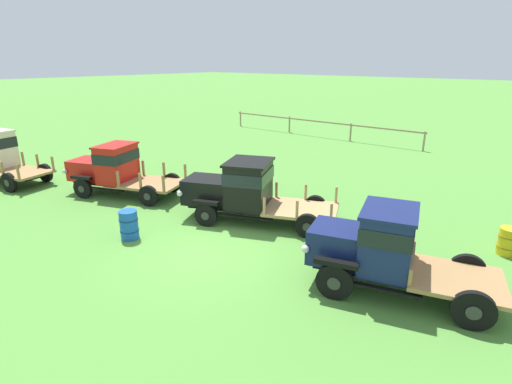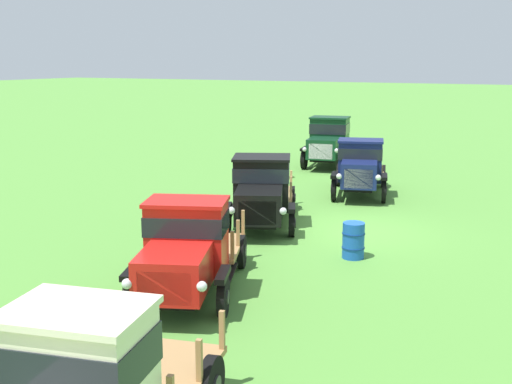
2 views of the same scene
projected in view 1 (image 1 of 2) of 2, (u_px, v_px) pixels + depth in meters
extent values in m
plane|color=#518E38|center=(205.00, 250.00, 12.00)|extent=(240.00, 240.00, 0.00)
cylinder|color=#997F60|center=(424.00, 141.00, 24.69)|extent=(0.12, 0.12, 1.23)
cylinder|color=#997F60|center=(351.00, 132.00, 27.75)|extent=(0.12, 0.12, 1.23)
cylinder|color=#997F60|center=(289.00, 124.00, 31.06)|extent=(0.12, 0.12, 1.23)
cylinder|color=#997F60|center=(241.00, 119.00, 33.99)|extent=(0.12, 0.12, 1.23)
cube|color=#997F60|center=(318.00, 121.00, 29.19)|extent=(15.50, 0.08, 0.10)
cylinder|color=black|center=(3.00, 165.00, 19.91)|extent=(0.88, 0.35, 0.86)
cylinder|color=#2D2D2D|center=(5.00, 165.00, 19.99)|extent=(0.30, 0.09, 0.30)
cylinder|color=black|center=(9.00, 183.00, 17.10)|extent=(0.88, 0.35, 0.86)
cylinder|color=#2D2D2D|center=(7.00, 183.00, 17.01)|extent=(0.30, 0.09, 0.30)
cylinder|color=black|center=(45.00, 173.00, 18.56)|extent=(0.88, 0.35, 0.86)
cylinder|color=#2D2D2D|center=(47.00, 172.00, 18.64)|extent=(0.30, 0.09, 0.30)
cube|color=black|center=(4.00, 171.00, 18.51)|extent=(4.66, 1.93, 0.12)
cube|color=black|center=(1.00, 156.00, 19.76)|extent=(1.01, 0.41, 0.12)
cube|color=black|center=(18.00, 167.00, 19.36)|extent=(1.54, 0.47, 0.05)
cube|color=#9E7547|center=(22.00, 172.00, 17.92)|extent=(2.65, 2.20, 0.10)
cube|color=#9E7547|center=(23.00, 158.00, 18.95)|extent=(0.10, 0.10, 0.62)
cube|color=#9E7547|center=(2.00, 169.00, 17.11)|extent=(0.10, 0.10, 0.62)
cube|color=#9E7547|center=(37.00, 161.00, 18.50)|extent=(0.10, 0.10, 0.62)
cube|color=#9E7547|center=(18.00, 172.00, 16.66)|extent=(0.10, 0.10, 0.62)
cube|color=#9E7547|center=(53.00, 163.00, 18.05)|extent=(0.10, 0.10, 0.62)
cylinder|color=black|center=(83.00, 188.00, 16.38)|extent=(0.83, 0.45, 0.82)
cylinder|color=#2D2D2D|center=(81.00, 189.00, 16.30)|extent=(0.28, 0.13, 0.29)
cylinder|color=black|center=(112.00, 176.00, 18.07)|extent=(0.83, 0.45, 0.82)
cylinder|color=#2D2D2D|center=(113.00, 176.00, 18.15)|extent=(0.28, 0.13, 0.29)
cylinder|color=black|center=(148.00, 196.00, 15.48)|extent=(0.83, 0.45, 0.82)
cylinder|color=#2D2D2D|center=(147.00, 197.00, 15.39)|extent=(0.28, 0.13, 0.29)
cylinder|color=black|center=(172.00, 183.00, 17.16)|extent=(0.83, 0.45, 0.82)
cylinder|color=#2D2D2D|center=(173.00, 182.00, 17.25)|extent=(0.28, 0.13, 0.29)
cube|color=black|center=(126.00, 183.00, 16.78)|extent=(4.59, 2.61, 0.12)
cube|color=red|center=(92.00, 169.00, 17.12)|extent=(1.97, 1.80, 0.84)
cube|color=silver|center=(77.00, 169.00, 17.36)|extent=(0.43, 0.98, 0.63)
sphere|color=silver|center=(65.00, 171.00, 16.71)|extent=(0.20, 0.20, 0.20)
sphere|color=silver|center=(88.00, 163.00, 17.97)|extent=(0.20, 0.20, 0.20)
cube|color=black|center=(81.00, 178.00, 16.24)|extent=(0.96, 0.53, 0.12)
cube|color=black|center=(110.00, 166.00, 17.92)|extent=(0.96, 0.53, 0.12)
cube|color=red|center=(117.00, 164.00, 16.62)|extent=(1.59, 1.92, 1.50)
cube|color=black|center=(116.00, 156.00, 16.52)|extent=(1.64, 1.97, 0.42)
cube|color=red|center=(115.00, 145.00, 16.37)|extent=(1.72, 2.02, 0.08)
cube|color=black|center=(108.00, 190.00, 16.03)|extent=(1.44, 0.67, 0.05)
cube|color=black|center=(134.00, 177.00, 17.68)|extent=(1.44, 0.67, 0.05)
cube|color=#9E7547|center=(153.00, 184.00, 16.36)|extent=(2.78, 2.56, 0.10)
cube|color=#9E7547|center=(118.00, 179.00, 15.74)|extent=(0.10, 0.10, 0.64)
cube|color=#9E7547|center=(143.00, 168.00, 17.34)|extent=(0.10, 0.10, 0.64)
cube|color=#9E7547|center=(140.00, 181.00, 15.44)|extent=(0.10, 0.10, 0.64)
cube|color=#9E7547|center=(164.00, 170.00, 17.04)|extent=(0.10, 0.10, 0.64)
cube|color=#9E7547|center=(163.00, 183.00, 15.15)|extent=(0.10, 0.10, 0.64)
cube|color=#9E7547|center=(185.00, 172.00, 16.74)|extent=(0.10, 0.10, 0.64)
cylinder|color=black|center=(206.00, 215.00, 13.63)|extent=(0.80, 0.48, 0.80)
cylinder|color=#2D2D2D|center=(205.00, 216.00, 13.54)|extent=(0.27, 0.14, 0.28)
cylinder|color=black|center=(225.00, 198.00, 15.34)|extent=(0.80, 0.48, 0.80)
cylinder|color=#2D2D2D|center=(226.00, 197.00, 15.43)|extent=(0.27, 0.14, 0.28)
cylinder|color=black|center=(307.00, 226.00, 12.74)|extent=(0.80, 0.48, 0.80)
cylinder|color=#2D2D2D|center=(307.00, 227.00, 12.64)|extent=(0.27, 0.14, 0.28)
cylinder|color=black|center=(315.00, 206.00, 14.44)|extent=(0.80, 0.48, 0.80)
cylinder|color=#2D2D2D|center=(316.00, 205.00, 14.54)|extent=(0.27, 0.14, 0.28)
cube|color=black|center=(259.00, 208.00, 14.04)|extent=(4.97, 2.94, 0.12)
cube|color=black|center=(209.00, 190.00, 14.36)|extent=(2.06, 1.87, 0.88)
cube|color=silver|center=(189.00, 189.00, 14.58)|extent=(0.47, 0.97, 0.66)
sphere|color=silver|center=(180.00, 193.00, 13.93)|extent=(0.20, 0.20, 0.20)
sphere|color=silver|center=(196.00, 182.00, 15.21)|extent=(0.20, 0.20, 0.20)
cube|color=black|center=(206.00, 203.00, 13.49)|extent=(0.92, 0.55, 0.12)
cube|color=black|center=(225.00, 186.00, 15.20)|extent=(0.92, 0.55, 0.12)
cube|color=black|center=(249.00, 185.00, 13.87)|extent=(1.88, 2.04, 1.54)
cube|color=black|center=(249.00, 175.00, 13.76)|extent=(1.95, 2.10, 0.43)
cube|color=black|center=(249.00, 162.00, 13.62)|extent=(2.03, 2.17, 0.08)
cube|color=black|center=(245.00, 217.00, 13.27)|extent=(1.77, 0.88, 0.05)
cube|color=black|center=(259.00, 200.00, 14.95)|extent=(1.77, 0.88, 0.05)
cube|color=tan|center=(301.00, 209.00, 13.62)|extent=(2.95, 2.68, 0.10)
cube|color=tan|center=(264.00, 206.00, 12.98)|extent=(0.11, 0.11, 0.57)
cube|color=tan|center=(276.00, 189.00, 14.61)|extent=(0.11, 0.11, 0.57)
cube|color=tan|center=(297.00, 209.00, 12.70)|extent=(0.11, 0.11, 0.57)
cube|color=tan|center=(306.00, 192.00, 14.33)|extent=(0.11, 0.11, 0.57)
cube|color=tan|center=(331.00, 212.00, 12.43)|extent=(0.11, 0.11, 0.57)
cube|color=tan|center=(336.00, 195.00, 14.05)|extent=(0.11, 0.11, 0.57)
cylinder|color=black|center=(335.00, 282.00, 9.44)|extent=(0.91, 0.40, 0.90)
cylinder|color=#2D2D2D|center=(334.00, 284.00, 9.37)|extent=(0.31, 0.12, 0.32)
cylinder|color=black|center=(349.00, 250.00, 11.00)|extent=(0.91, 0.40, 0.90)
cylinder|color=#2D2D2D|center=(349.00, 249.00, 11.08)|extent=(0.31, 0.12, 0.32)
cylinder|color=black|center=(473.00, 311.00, 8.36)|extent=(0.91, 0.40, 0.90)
cylinder|color=#2D2D2D|center=(474.00, 313.00, 8.29)|extent=(0.31, 0.12, 0.32)
cylinder|color=black|center=(467.00, 271.00, 9.92)|extent=(0.91, 0.40, 0.90)
cylinder|color=#2D2D2D|center=(467.00, 270.00, 10.00)|extent=(0.31, 0.12, 0.32)
cube|color=black|center=(400.00, 273.00, 9.68)|extent=(4.23, 2.11, 0.12)
cube|color=#141E51|center=(336.00, 243.00, 10.11)|extent=(1.57, 1.56, 0.89)
cube|color=silver|center=(313.00, 241.00, 10.35)|extent=(0.34, 0.96, 0.67)
sphere|color=silver|center=(305.00, 249.00, 9.74)|extent=(0.20, 0.20, 0.20)
sphere|color=silver|center=(319.00, 229.00, 10.91)|extent=(0.20, 0.20, 0.20)
cube|color=black|center=(336.00, 263.00, 9.29)|extent=(1.05, 0.49, 0.12)
cube|color=black|center=(350.00, 234.00, 10.84)|extent=(1.05, 0.49, 0.12)
cube|color=#141E51|center=(387.00, 241.00, 9.57)|extent=(1.54, 1.83, 1.46)
cube|color=black|center=(388.00, 228.00, 9.47)|extent=(1.60, 1.88, 0.41)
cube|color=#141E51|center=(390.00, 211.00, 9.33)|extent=(1.67, 1.93, 0.08)
cube|color=black|center=(385.00, 290.00, 9.02)|extent=(1.58, 0.59, 0.05)
cube|color=black|center=(392.00, 256.00, 10.55)|extent=(1.58, 0.59, 0.05)
cube|color=#9E7547|center=(456.00, 279.00, 9.19)|extent=(2.49, 2.33, 0.10)
cube|color=#9E7547|center=(412.00, 262.00, 9.49)|extent=(0.56, 1.65, 0.44)
cylinder|color=gold|center=(508.00, 241.00, 11.64)|extent=(0.55, 0.55, 0.82)
cylinder|color=#896E0F|center=(509.00, 236.00, 11.59)|extent=(0.58, 0.58, 0.03)
cylinder|color=#896E0F|center=(507.00, 246.00, 11.69)|extent=(0.58, 0.58, 0.03)
cylinder|color=#1951B2|center=(129.00, 225.00, 12.65)|extent=(0.56, 0.56, 0.94)
cylinder|color=navy|center=(128.00, 219.00, 12.59)|extent=(0.59, 0.59, 0.03)
cylinder|color=navy|center=(130.00, 230.00, 12.71)|extent=(0.59, 0.59, 0.03)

